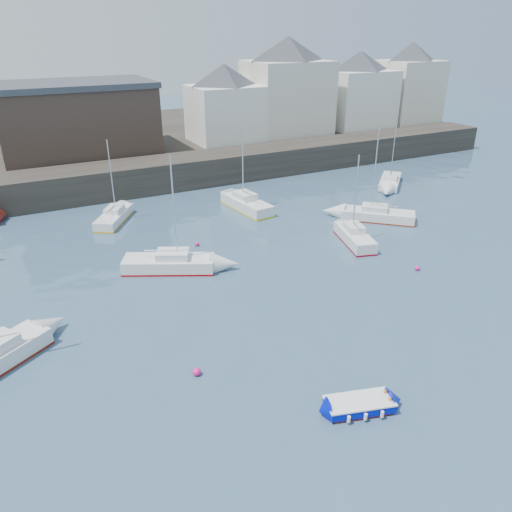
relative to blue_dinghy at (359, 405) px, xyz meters
name	(u,v)px	position (x,y,z in m)	size (l,w,h in m)	color
water	(366,373)	(2.01, 2.00, -0.33)	(220.00, 220.00, 0.00)	#2D4760
quay_wall	(156,175)	(2.01, 37.00, 1.17)	(90.00, 5.00, 3.00)	#28231E
land_strip	(116,143)	(2.01, 55.00, 1.07)	(90.00, 32.00, 2.80)	#28231E
bldg_east_a	(287,86)	(22.01, 44.00, 8.48)	(13.36, 13.36, 11.80)	beige
bldg_east_b	(358,89)	(33.01, 43.50, 7.54)	(11.88, 11.88, 9.95)	white
bldg_east_c	(409,82)	(42.01, 43.50, 8.04)	(11.14, 11.14, 10.95)	beige
bldg_east_d	(225,102)	(13.01, 43.50, 7.04)	(11.14, 11.14, 8.95)	white
warehouse	(77,118)	(-3.99, 45.00, 6.29)	(16.40, 10.40, 7.60)	#3D2D26
blue_dinghy	(359,405)	(0.00, 0.00, 0.00)	(3.32, 2.11, 0.59)	maroon
sailboat_b	(169,263)	(-3.04, 17.57, 0.21)	(6.64, 4.69, 8.24)	silver
sailboat_c	(354,237)	(11.62, 15.51, 0.21)	(3.09, 5.56, 6.98)	silver
sailboat_d	(377,215)	(16.59, 18.71, 0.17)	(6.07, 5.85, 8.15)	silver
sailboat_f	(246,204)	(7.49, 26.55, 0.25)	(2.76, 6.51, 8.22)	silver
sailboat_g	(390,181)	(24.80, 26.43, 0.11)	(5.71, 5.61, 7.67)	silver
sailboat_h	(114,217)	(-4.30, 29.11, 0.14)	(4.47, 5.63, 7.13)	silver
buoy_near	(197,375)	(-5.59, 5.72, -0.33)	(0.43, 0.43, 0.43)	#FA1A84
buoy_mid	(417,270)	(12.59, 9.48, -0.33)	(0.34, 0.34, 0.34)	#FA1A84
buoy_far	(197,246)	(0.26, 20.72, -0.33)	(0.34, 0.34, 0.34)	#FA1A84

